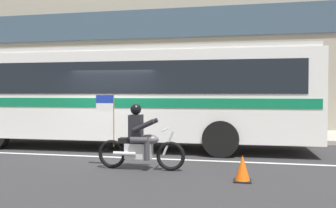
% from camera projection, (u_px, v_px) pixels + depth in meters
% --- Properties ---
extents(ground_plane, '(60.00, 60.00, 0.00)m').
position_uv_depth(ground_plane, '(113.00, 153.00, 10.97)').
color(ground_plane, '#2B2B2D').
extents(sidewalk_curb, '(28.00, 3.80, 0.15)m').
position_uv_depth(sidewalk_curb, '(154.00, 133.00, 15.96)').
color(sidewalk_curb, '#A39E93').
rests_on(sidewalk_curb, ground_plane).
extents(lane_center_stripe, '(26.60, 0.14, 0.01)m').
position_uv_depth(lane_center_stripe, '(105.00, 157.00, 10.39)').
color(lane_center_stripe, silver).
rests_on(lane_center_stripe, ground_plane).
extents(transit_bus, '(12.52, 2.79, 3.22)m').
position_uv_depth(transit_bus, '(119.00, 91.00, 12.13)').
color(transit_bus, white).
rests_on(transit_bus, ground_plane).
extents(motorcycle_with_rider, '(2.20, 0.64, 1.78)m').
position_uv_depth(motorcycle_with_rider, '(140.00, 142.00, 8.67)').
color(motorcycle_with_rider, black).
rests_on(motorcycle_with_rider, ground_plane).
extents(fire_hydrant, '(0.22, 0.30, 0.75)m').
position_uv_depth(fire_hydrant, '(197.00, 126.00, 14.47)').
color(fire_hydrant, gold).
rests_on(fire_hydrant, sidewalk_curb).
extents(traffic_cone, '(0.36, 0.36, 0.55)m').
position_uv_depth(traffic_cone, '(243.00, 169.00, 7.50)').
color(traffic_cone, '#EA590F').
rests_on(traffic_cone, ground_plane).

